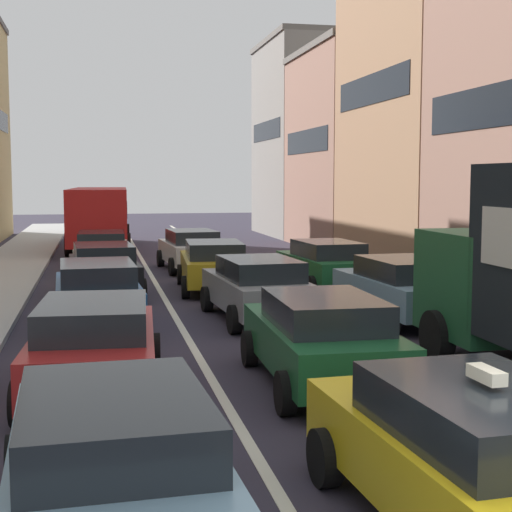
% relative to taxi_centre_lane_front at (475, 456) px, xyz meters
% --- Properties ---
extents(lane_stripe_left, '(0.16, 60.00, 0.01)m').
position_rel_taxi_centre_lane_front_xyz_m(lane_stripe_left, '(-1.54, 18.62, -0.79)').
color(lane_stripe_left, silver).
rests_on(lane_stripe_left, ground).
extents(lane_stripe_right, '(0.16, 60.00, 0.01)m').
position_rel_taxi_centre_lane_front_xyz_m(lane_stripe_right, '(1.86, 18.62, -0.79)').
color(lane_stripe_right, silver).
rests_on(lane_stripe_right, ground).
extents(building_row_right, '(7.20, 43.90, 12.30)m').
position_rel_taxi_centre_lane_front_xyz_m(building_row_right, '(10.06, 21.93, 4.42)').
color(building_row_right, gray).
rests_on(building_row_right, ground).
extents(taxi_centre_lane_front, '(2.23, 4.38, 1.66)m').
position_rel_taxi_centre_lane_front_xyz_m(taxi_centre_lane_front, '(0.00, 0.00, 0.00)').
color(taxi_centre_lane_front, yellow).
rests_on(taxi_centre_lane_front, ground).
extents(sedan_left_lane_front, '(2.22, 4.38, 1.49)m').
position_rel_taxi_centre_lane_front_xyz_m(sedan_left_lane_front, '(-3.27, 0.47, -0.00)').
color(sedan_left_lane_front, '#759EB7').
rests_on(sedan_left_lane_front, ground).
extents(sedan_centre_lane_second, '(2.14, 4.34, 1.49)m').
position_rel_taxi_centre_lane_front_xyz_m(sedan_centre_lane_second, '(0.15, 5.39, -0.00)').
color(sedan_centre_lane_second, '#19592D').
rests_on(sedan_centre_lane_second, ground).
extents(wagon_left_lane_second, '(2.28, 4.40, 1.49)m').
position_rel_taxi_centre_lane_front_xyz_m(wagon_left_lane_second, '(-3.44, 5.60, -0.00)').
color(wagon_left_lane_second, '#A51E1E').
rests_on(wagon_left_lane_second, ground).
extents(hatchback_centre_lane_third, '(2.27, 4.40, 1.49)m').
position_rel_taxi_centre_lane_front_xyz_m(hatchback_centre_lane_third, '(0.34, 11.24, -0.00)').
color(hatchback_centre_lane_third, gray).
rests_on(hatchback_centre_lane_third, ground).
extents(sedan_left_lane_third, '(2.21, 4.37, 1.49)m').
position_rel_taxi_centre_lane_front_xyz_m(sedan_left_lane_third, '(-3.38, 11.18, -0.00)').
color(sedan_left_lane_third, '#194C8C').
rests_on(sedan_left_lane_third, ground).
extents(coupe_centre_lane_fourth, '(2.29, 4.41, 1.49)m').
position_rel_taxi_centre_lane_front_xyz_m(coupe_centre_lane_fourth, '(0.05, 16.27, -0.00)').
color(coupe_centre_lane_fourth, '#B29319').
rests_on(coupe_centre_lane_fourth, ground).
extents(sedan_left_lane_fourth, '(2.27, 4.40, 1.49)m').
position_rel_taxi_centre_lane_front_xyz_m(sedan_left_lane_fourth, '(-3.19, 15.97, -0.00)').
color(sedan_left_lane_fourth, black).
rests_on(sedan_left_lane_fourth, ground).
extents(sedan_centre_lane_fifth, '(2.27, 4.40, 1.49)m').
position_rel_taxi_centre_lane_front_xyz_m(sedan_centre_lane_fifth, '(0.02, 21.51, -0.00)').
color(sedan_centre_lane_fifth, silver).
rests_on(sedan_centre_lane_fifth, ground).
extents(sedan_left_lane_fifth, '(2.15, 4.34, 1.49)m').
position_rel_taxi_centre_lane_front_xyz_m(sedan_left_lane_fifth, '(-3.19, 21.36, -0.00)').
color(sedan_left_lane_fifth, beige).
rests_on(sedan_left_lane_fifth, ground).
extents(sedan_right_lane_behind_truck, '(2.25, 4.39, 1.49)m').
position_rel_taxi_centre_lane_front_xyz_m(sedan_right_lane_behind_truck, '(3.65, 10.52, -0.00)').
color(sedan_right_lane_behind_truck, '#759EB7').
rests_on(sedan_right_lane_behind_truck, ground).
extents(wagon_right_lane_far, '(2.28, 4.40, 1.49)m').
position_rel_taxi_centre_lane_front_xyz_m(wagon_right_lane_far, '(3.38, 15.71, -0.00)').
color(wagon_right_lane_far, '#19592D').
rests_on(wagon_right_lane_far, ground).
extents(bus_mid_queue_primary, '(3.07, 10.58, 2.90)m').
position_rel_taxi_centre_lane_front_xyz_m(bus_mid_queue_primary, '(-3.20, 30.59, 0.96)').
color(bus_mid_queue_primary, '#B21919').
rests_on(bus_mid_queue_primary, ground).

